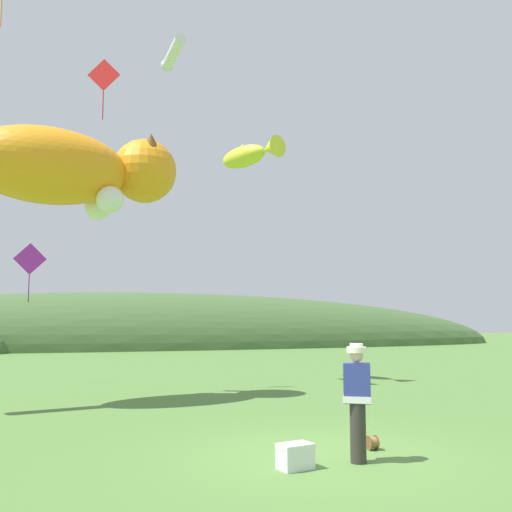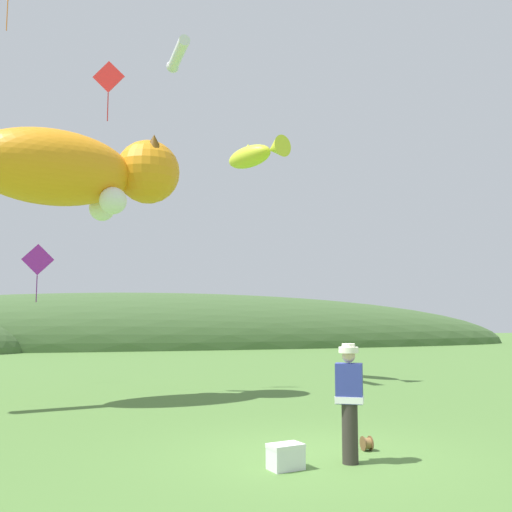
{
  "view_description": "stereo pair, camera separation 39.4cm",
  "coord_description": "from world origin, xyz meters",
  "views": [
    {
      "loc": [
        -3.68,
        -8.55,
        2.18
      ],
      "look_at": [
        0.0,
        4.0,
        3.58
      ],
      "focal_mm": 40.0,
      "sensor_mm": 36.0,
      "label": 1
    },
    {
      "loc": [
        -3.3,
        -8.66,
        2.18
      ],
      "look_at": [
        0.0,
        4.0,
        3.58
      ],
      "focal_mm": 40.0,
      "sensor_mm": 36.0,
      "label": 2
    }
  ],
  "objects": [
    {
      "name": "kite_diamond_red",
      "position": [
        -3.45,
        8.74,
        9.5
      ],
      "size": [
        0.97,
        0.33,
        1.91
      ],
      "color": "red"
    },
    {
      "name": "kite_fish_windsock",
      "position": [
        1.62,
        10.36,
        7.9
      ],
      "size": [
        1.93,
        2.88,
        0.87
      ],
      "color": "yellow"
    },
    {
      "name": "festival_attendant",
      "position": [
        0.28,
        -0.52,
        0.95
      ],
      "size": [
        0.49,
        0.43,
        1.77
      ],
      "color": "#332D28",
      "rests_on": "ground"
    },
    {
      "name": "kite_tube_streamer",
      "position": [
        -1.25,
        9.45,
        10.84
      ],
      "size": [
        0.55,
        2.09,
        0.44
      ],
      "color": "white"
    },
    {
      "name": "picnic_cooler",
      "position": [
        -0.75,
        -0.58,
        0.18
      ],
      "size": [
        0.55,
        0.44,
        0.36
      ],
      "color": "white",
      "rests_on": "ground"
    },
    {
      "name": "kite_diamond_violet",
      "position": [
        -5.59,
        11.52,
        4.07
      ],
      "size": [
        1.05,
        0.07,
        1.95
      ],
      "color": "purple"
    },
    {
      "name": "kite_spool",
      "position": [
        0.88,
        0.19,
        0.12
      ],
      "size": [
        0.14,
        0.24,
        0.24
      ],
      "color": "olive",
      "rests_on": "ground"
    },
    {
      "name": "ground_plane",
      "position": [
        0.0,
        0.0,
        0.0
      ],
      "size": [
        120.0,
        120.0,
        0.0
      ],
      "primitive_type": "plane",
      "color": "#517A38"
    },
    {
      "name": "kite_giant_cat",
      "position": [
        -4.25,
        6.83,
        6.04
      ],
      "size": [
        7.58,
        3.11,
        2.34
      ],
      "color": "orange"
    },
    {
      "name": "distant_hill_ridge",
      "position": [
        -2.19,
        33.34,
        0.0
      ],
      "size": [
        58.82,
        13.37,
        7.94
      ],
      "color": "#426033",
      "rests_on": "ground"
    }
  ]
}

